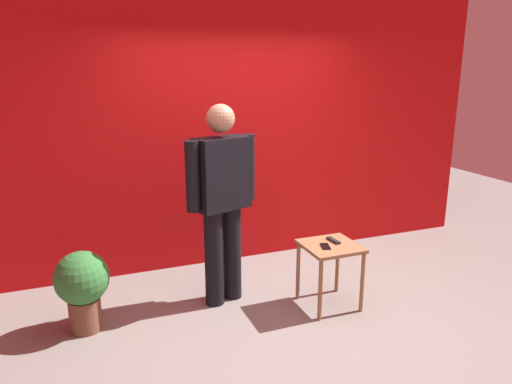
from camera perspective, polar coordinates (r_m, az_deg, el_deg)
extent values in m
plane|color=gray|center=(4.26, 4.63, -15.17)|extent=(12.00, 12.00, 0.00)
cube|color=red|center=(5.16, -2.71, 9.10)|extent=(6.03, 0.12, 3.22)
cylinder|color=black|center=(4.35, -5.08, -7.89)|extent=(0.21, 0.21, 0.90)
cylinder|color=black|center=(4.46, -2.88, -7.25)|extent=(0.21, 0.21, 0.90)
cube|color=black|center=(4.17, -4.15, 2.23)|extent=(0.54, 0.38, 0.64)
cube|color=silver|center=(4.27, -5.15, 2.94)|extent=(0.13, 0.05, 0.54)
cube|color=#B2333D|center=(4.28, -5.20, 2.70)|extent=(0.05, 0.02, 0.48)
cylinder|color=black|center=(4.01, -7.62, 1.85)|extent=(0.15, 0.15, 0.61)
cylinder|color=black|center=(4.34, -0.96, 2.99)|extent=(0.15, 0.15, 0.61)
sphere|color=#A87A5B|center=(4.09, -4.28, 8.80)|extent=(0.25, 0.25, 0.25)
cube|color=olive|center=(4.31, 8.95, -6.44)|extent=(0.48, 0.48, 0.03)
cylinder|color=olive|center=(4.17, 7.71, -11.62)|extent=(0.04, 0.04, 0.56)
cylinder|color=olive|center=(4.37, 12.64, -10.53)|extent=(0.04, 0.04, 0.56)
cylinder|color=olive|center=(4.50, 5.08, -9.44)|extent=(0.04, 0.04, 0.56)
cylinder|color=olive|center=(4.69, 9.75, -8.56)|extent=(0.04, 0.04, 0.56)
cube|color=black|center=(4.25, 8.34, -6.47)|extent=(0.11, 0.16, 0.01)
cube|color=black|center=(4.38, 9.27, -5.76)|extent=(0.06, 0.17, 0.02)
cylinder|color=brown|center=(4.30, -19.80, -13.63)|extent=(0.26, 0.26, 0.28)
sphere|color=#2D7233|center=(4.16, -20.19, -9.65)|extent=(0.44, 0.44, 0.44)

